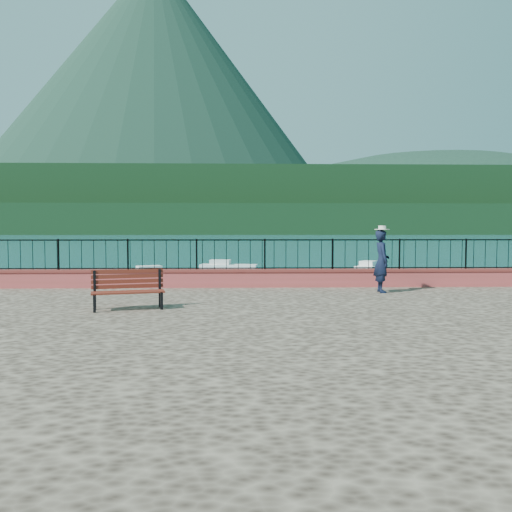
{
  "coord_description": "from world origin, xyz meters",
  "views": [
    {
      "loc": [
        -1.08,
        -12.38,
        3.07
      ],
      "look_at": [
        -0.64,
        2.0,
        2.3
      ],
      "focal_mm": 35.0,
      "sensor_mm": 36.0,
      "label": 1
    }
  ],
  "objects": [
    {
      "name": "foothills",
      "position": [
        0.0,
        360.0,
        22.0
      ],
      "size": [
        900.0,
        120.0,
        44.0
      ],
      "primitive_type": "cube",
      "color": "black",
      "rests_on": "ground"
    },
    {
      "name": "boat_2",
      "position": [
        5.34,
        15.62,
        0.4
      ],
      "size": [
        4.16,
        3.23,
        0.8
      ],
      "primitive_type": "cube",
      "rotation": [
        0.0,
        0.0,
        0.55
      ],
      "color": "silver",
      "rests_on": "ground"
    },
    {
      "name": "person",
      "position": [
        3.09,
        2.22,
        2.13
      ],
      "size": [
        0.45,
        0.68,
        1.86
      ],
      "primitive_type": "imported",
      "rotation": [
        0.0,
        0.0,
        1.56
      ],
      "color": "black",
      "rests_on": "promenade"
    },
    {
      "name": "parapet",
      "position": [
        0.0,
        3.7,
        1.49
      ],
      "size": [
        28.0,
        0.46,
        0.58
      ],
      "primitive_type": "cube",
      "color": "#B64146",
      "rests_on": "promenade"
    },
    {
      "name": "boat_4",
      "position": [
        -1.99,
        25.28,
        0.4
      ],
      "size": [
        4.41,
        1.92,
        0.8
      ],
      "primitive_type": "cube",
      "rotation": [
        0.0,
        0.0,
        -0.15
      ],
      "color": "silver",
      "rests_on": "ground"
    },
    {
      "name": "boat_0",
      "position": [
        -3.66,
        11.77,
        0.4
      ],
      "size": [
        4.43,
        1.78,
        0.8
      ],
      "primitive_type": "cube",
      "rotation": [
        0.0,
        0.0,
        -0.11
      ],
      "color": "silver",
      "rests_on": "ground"
    },
    {
      "name": "far_forest",
      "position": [
        0.0,
        300.0,
        9.0
      ],
      "size": [
        900.0,
        60.0,
        18.0
      ],
      "primitive_type": "cube",
      "color": "black",
      "rests_on": "ground"
    },
    {
      "name": "boat_5",
      "position": [
        8.56,
        24.18,
        0.4
      ],
      "size": [
        3.03,
        3.69,
        0.8
      ],
      "primitive_type": "cube",
      "rotation": [
        0.0,
        0.0,
        1.0
      ],
      "color": "silver",
      "rests_on": "ground"
    },
    {
      "name": "promenade",
      "position": [
        0.0,
        -6.0,
        0.6
      ],
      "size": [
        30.0,
        20.0,
        1.2
      ],
      "primitive_type": "cube",
      "color": "#332821",
      "rests_on": "ground"
    },
    {
      "name": "volcano",
      "position": [
        -120.0,
        700.0,
        190.0
      ],
      "size": [
        560.0,
        560.0,
        380.0
      ],
      "primitive_type": "cone",
      "color": "#142D23",
      "rests_on": "ground"
    },
    {
      "name": "boat_3",
      "position": [
        -6.29,
        19.46,
        0.4
      ],
      "size": [
        4.38,
        2.83,
        0.8
      ],
      "primitive_type": "cube",
      "rotation": [
        0.0,
        0.0,
        0.4
      ],
      "color": "silver",
      "rests_on": "ground"
    },
    {
      "name": "boat_1",
      "position": [
        2.27,
        11.07,
        0.4
      ],
      "size": [
        4.05,
        3.7,
        0.8
      ],
      "primitive_type": "cube",
      "rotation": [
        0.0,
        0.0,
        -0.7
      ],
      "color": "white",
      "rests_on": "ground"
    },
    {
      "name": "park_bench",
      "position": [
        -3.71,
        -0.74,
        1.48
      ],
      "size": [
        1.73,
        0.95,
        0.92
      ],
      "rotation": [
        0.0,
        0.0,
        0.26
      ],
      "color": "black",
      "rests_on": "promenade"
    },
    {
      "name": "railing",
      "position": [
        0.0,
        3.7,
        2.25
      ],
      "size": [
        27.0,
        0.05,
        0.95
      ],
      "primitive_type": "cube",
      "color": "black",
      "rests_on": "parapet"
    },
    {
      "name": "ground",
      "position": [
        0.0,
        0.0,
        0.0
      ],
      "size": [
        2000.0,
        2000.0,
        0.0
      ],
      "primitive_type": "plane",
      "color": "#19596B",
      "rests_on": "ground"
    },
    {
      "name": "hat",
      "position": [
        3.09,
        2.22,
        3.12
      ],
      "size": [
        0.44,
        0.44,
        0.12
      ],
      "primitive_type": "cylinder",
      "color": "silver",
      "rests_on": "person"
    },
    {
      "name": "dock",
      "position": [
        -2.0,
        12.0,
        0.15
      ],
      "size": [
        2.0,
        16.0,
        0.3
      ],
      "primitive_type": "cube",
      "color": "#2D231C",
      "rests_on": "ground"
    },
    {
      "name": "companion_hill",
      "position": [
        220.0,
        560.0,
        0.0
      ],
      "size": [
        448.0,
        384.0,
        180.0
      ],
      "primitive_type": "ellipsoid",
      "color": "#142D23",
      "rests_on": "ground"
    }
  ]
}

